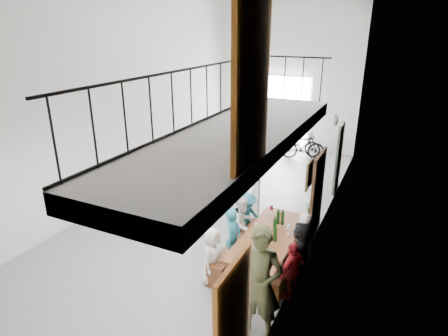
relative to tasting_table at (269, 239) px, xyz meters
The scene contains 24 objects.
floor 3.11m from the tasting_table, 136.56° to the left, with size 12.00×12.00×0.00m, color slate.
room_walls 4.16m from the tasting_table, 136.56° to the left, with size 12.00×12.00×12.00m.
gateway_portal 8.46m from the tasting_table, 107.96° to the left, with size 2.80×0.08×2.80m, color white.
right_wall_decor 1.17m from the tasting_table, 23.38° to the left, with size 0.07×8.28×5.07m.
balcony 2.50m from the tasting_table, 101.99° to the right, with size 1.52×5.62×4.00m.
tasting_table is the anchor object (origin of this frame).
bench_inner 0.79m from the tasting_table, behind, with size 0.33×2.07×0.48m, color brown.
bench_wall 0.62m from the tasting_table, ahead, with size 0.23×1.76×0.41m, color brown.
tableware 0.28m from the tasting_table, 90.41° to the left, with size 0.65×1.45×0.35m.
side_bench 6.09m from the tasting_table, 140.73° to the left, with size 0.39×1.80×0.51m, color brown.
oak_barrel 7.44m from the tasting_table, 126.69° to the left, with size 0.66×0.66×0.97m.
serving_counter 8.51m from the tasting_table, 114.60° to the left, with size 1.81×0.50×0.96m, color #341E11.
counter_bottles 8.50m from the tasting_table, 114.65° to the left, with size 1.57×0.20×0.28m.
guest_left_a 1.16m from the tasting_table, 136.23° to the right, with size 0.56×0.36×1.14m, color white.
guest_left_b 0.72m from the tasting_table, 166.77° to the right, with size 0.47×0.31×1.28m, color teal.
guest_left_c 0.90m from the tasting_table, 147.42° to the left, with size 0.61×0.47×1.25m, color white.
guest_left_d 1.17m from the tasting_table, 133.52° to the left, with size 0.75×0.43×1.17m, color teal.
guest_right_a 0.87m from the tasting_table, 42.52° to the right, with size 0.66×0.27×1.13m, color #B21E27.
guest_right_b 0.62m from the tasting_table, ahead, with size 1.09×0.35×1.17m, color black.
guest_right_c 0.85m from the tasting_table, 50.98° to the left, with size 0.52×0.34×1.07m, color white.
host_standing 1.71m from the tasting_table, 75.79° to the right, with size 0.69×0.46×1.90m, color #444728.
potted_plant 2.79m from the tasting_table, 84.78° to the left, with size 0.36×0.31×0.40m, color #1E4D1A.
bicycle_near 7.48m from the tasting_table, 100.90° to the left, with size 0.61×1.76×0.92m, color black.
bicycle_far 7.07m from the tasting_table, 99.15° to the left, with size 0.44×1.57×0.94m, color black.
Camera 1 is at (4.12, -8.11, 4.54)m, focal length 30.00 mm.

